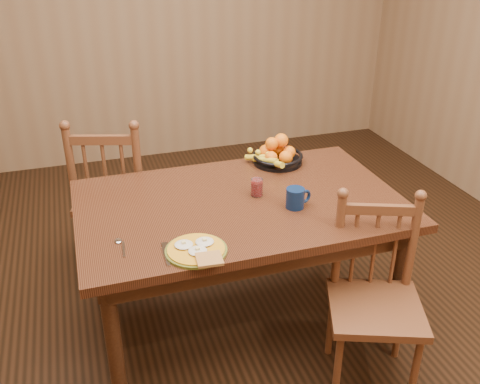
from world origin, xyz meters
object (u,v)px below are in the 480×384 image
object	(u,v)px
dining_table	(240,216)
fruit_bowl	(277,155)
breakfast_plate	(197,250)
chair_far	(115,197)
chair_near	(375,300)
coffee_mug	(296,198)

from	to	relation	value
dining_table	fruit_bowl	distance (m)	0.53
dining_table	breakfast_plate	xyz separation A→B (m)	(-0.31, -0.39, 0.10)
chair_far	fruit_bowl	distance (m)	1.02
chair_near	fruit_bowl	distance (m)	1.02
chair_far	dining_table	bearing A→B (deg)	144.22
breakfast_plate	fruit_bowl	bearing A→B (deg)	49.45
coffee_mug	chair_far	bearing A→B (deg)	132.11
dining_table	breakfast_plate	distance (m)	0.51
chair_far	chair_near	world-z (taller)	chair_far
chair_near	coffee_mug	size ratio (longest dim) A/B	6.87
breakfast_plate	dining_table	bearing A→B (deg)	50.84
chair_near	breakfast_plate	world-z (taller)	chair_near
dining_table	fruit_bowl	size ratio (longest dim) A/B	4.94
chair_far	coffee_mug	distance (m)	1.24
breakfast_plate	coffee_mug	xyz separation A→B (m)	(0.55, 0.24, 0.04)
coffee_mug	dining_table	bearing A→B (deg)	149.10
breakfast_plate	coffee_mug	size ratio (longest dim) A/B	2.18
dining_table	fruit_bowl	xyz separation A→B (m)	(0.34, 0.38, 0.14)
dining_table	fruit_bowl	world-z (taller)	fruit_bowl
breakfast_plate	fruit_bowl	distance (m)	1.01
chair_near	fruit_bowl	world-z (taller)	chair_near
fruit_bowl	chair_near	bearing A→B (deg)	-82.30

